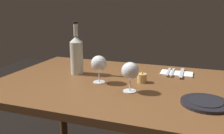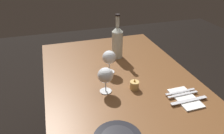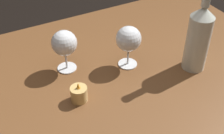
{
  "view_description": "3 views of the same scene",
  "coord_description": "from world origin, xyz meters",
  "px_view_note": "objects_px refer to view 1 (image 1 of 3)",
  "views": [
    {
      "loc": [
        0.42,
        -1.22,
        1.16
      ],
      "look_at": [
        -0.02,
        0.02,
        0.82
      ],
      "focal_mm": 39.34,
      "sensor_mm": 36.0,
      "label": 1
    },
    {
      "loc": [
        1.06,
        -0.37,
        1.44
      ],
      "look_at": [
        -0.04,
        -0.04,
        0.8
      ],
      "focal_mm": 34.34,
      "sensor_mm": 36.0,
      "label": 2
    },
    {
      "loc": [
        0.37,
        0.68,
        1.4
      ],
      "look_at": [
        0.01,
        0.0,
        0.79
      ],
      "focal_mm": 48.84,
      "sensor_mm": 36.0,
      "label": 3
    }
  ],
  "objects_px": {
    "wine_bottle": "(77,54)",
    "folded_napkin": "(177,73)",
    "wine_glass_right": "(99,64)",
    "votive_candle": "(142,78)",
    "wine_glass_left": "(130,71)",
    "fork_outer": "(168,72)",
    "table_knife": "(182,73)",
    "fork_inner": "(172,72)",
    "dinner_plate": "(205,103)"
  },
  "relations": [
    {
      "from": "votive_candle",
      "to": "dinner_plate",
      "type": "bearing_deg",
      "value": -32.34
    },
    {
      "from": "dinner_plate",
      "to": "fork_outer",
      "type": "bearing_deg",
      "value": 116.15
    },
    {
      "from": "wine_bottle",
      "to": "dinner_plate",
      "type": "bearing_deg",
      "value": -17.91
    },
    {
      "from": "wine_glass_right",
      "to": "folded_napkin",
      "type": "height_order",
      "value": "wine_glass_right"
    },
    {
      "from": "folded_napkin",
      "to": "fork_inner",
      "type": "xyz_separation_m",
      "value": [
        -0.03,
        0.0,
        0.01
      ]
    },
    {
      "from": "wine_glass_left",
      "to": "dinner_plate",
      "type": "relative_size",
      "value": 0.71
    },
    {
      "from": "wine_bottle",
      "to": "wine_glass_left",
      "type": "bearing_deg",
      "value": -26.48
    },
    {
      "from": "votive_candle",
      "to": "table_knife",
      "type": "height_order",
      "value": "votive_candle"
    },
    {
      "from": "dinner_plate",
      "to": "votive_candle",
      "type": "bearing_deg",
      "value": 147.66
    },
    {
      "from": "wine_glass_right",
      "to": "fork_inner",
      "type": "height_order",
      "value": "wine_glass_right"
    },
    {
      "from": "fork_inner",
      "to": "dinner_plate",
      "type": "bearing_deg",
      "value": -66.58
    },
    {
      "from": "wine_glass_right",
      "to": "fork_outer",
      "type": "xyz_separation_m",
      "value": [
        0.33,
        0.31,
        -0.09
      ]
    },
    {
      "from": "wine_glass_left",
      "to": "wine_glass_right",
      "type": "bearing_deg",
      "value": 158.27
    },
    {
      "from": "dinner_plate",
      "to": "fork_inner",
      "type": "distance_m",
      "value": 0.47
    },
    {
      "from": "wine_bottle",
      "to": "table_knife",
      "type": "relative_size",
      "value": 1.51
    },
    {
      "from": "votive_candle",
      "to": "fork_inner",
      "type": "distance_m",
      "value": 0.27
    },
    {
      "from": "wine_glass_left",
      "to": "folded_napkin",
      "type": "xyz_separation_m",
      "value": [
        0.19,
        0.39,
        -0.1
      ]
    },
    {
      "from": "fork_inner",
      "to": "votive_candle",
      "type": "bearing_deg",
      "value": -121.68
    },
    {
      "from": "fork_outer",
      "to": "wine_bottle",
      "type": "bearing_deg",
      "value": -159.92
    },
    {
      "from": "votive_candle",
      "to": "folded_napkin",
      "type": "relative_size",
      "value": 0.35
    },
    {
      "from": "wine_glass_left",
      "to": "wine_glass_right",
      "type": "relative_size",
      "value": 0.99
    },
    {
      "from": "table_knife",
      "to": "wine_glass_left",
      "type": "bearing_deg",
      "value": -119.26
    },
    {
      "from": "dinner_plate",
      "to": "table_knife",
      "type": "bearing_deg",
      "value": 107.0
    },
    {
      "from": "table_knife",
      "to": "fork_inner",
      "type": "bearing_deg",
      "value": 180.0
    },
    {
      "from": "votive_candle",
      "to": "wine_glass_right",
      "type": "bearing_deg",
      "value": -159.1
    },
    {
      "from": "dinner_plate",
      "to": "fork_outer",
      "type": "distance_m",
      "value": 0.48
    },
    {
      "from": "wine_glass_right",
      "to": "dinner_plate",
      "type": "xyz_separation_m",
      "value": [
        0.55,
        -0.12,
        -0.1
      ]
    },
    {
      "from": "wine_glass_right",
      "to": "dinner_plate",
      "type": "height_order",
      "value": "wine_glass_right"
    },
    {
      "from": "wine_glass_left",
      "to": "wine_glass_right",
      "type": "height_order",
      "value": "wine_glass_right"
    },
    {
      "from": "wine_glass_right",
      "to": "fork_outer",
      "type": "relative_size",
      "value": 0.83
    },
    {
      "from": "wine_glass_right",
      "to": "wine_glass_left",
      "type": "bearing_deg",
      "value": -21.73
    },
    {
      "from": "votive_candle",
      "to": "dinner_plate",
      "type": "distance_m",
      "value": 0.39
    },
    {
      "from": "dinner_plate",
      "to": "folded_napkin",
      "type": "height_order",
      "value": "dinner_plate"
    },
    {
      "from": "wine_glass_left",
      "to": "wine_glass_right",
      "type": "xyz_separation_m",
      "value": [
        -0.2,
        0.08,
        0.0
      ]
    },
    {
      "from": "wine_bottle",
      "to": "folded_napkin",
      "type": "height_order",
      "value": "wine_bottle"
    },
    {
      "from": "wine_glass_right",
      "to": "fork_outer",
      "type": "height_order",
      "value": "wine_glass_right"
    },
    {
      "from": "wine_glass_right",
      "to": "wine_bottle",
      "type": "distance_m",
      "value": 0.23
    },
    {
      "from": "wine_bottle",
      "to": "dinner_plate",
      "type": "distance_m",
      "value": 0.79
    },
    {
      "from": "fork_inner",
      "to": "fork_outer",
      "type": "relative_size",
      "value": 1.0
    },
    {
      "from": "wine_glass_right",
      "to": "fork_inner",
      "type": "distance_m",
      "value": 0.48
    },
    {
      "from": "folded_napkin",
      "to": "fork_outer",
      "type": "xyz_separation_m",
      "value": [
        -0.05,
        0.0,
        0.01
      ]
    },
    {
      "from": "fork_outer",
      "to": "dinner_plate",
      "type": "bearing_deg",
      "value": -63.85
    },
    {
      "from": "wine_bottle",
      "to": "folded_napkin",
      "type": "bearing_deg",
      "value": 18.47
    },
    {
      "from": "wine_glass_left",
      "to": "votive_candle",
      "type": "distance_m",
      "value": 0.18
    },
    {
      "from": "table_knife",
      "to": "votive_candle",
      "type": "bearing_deg",
      "value": -130.73
    },
    {
      "from": "votive_candle",
      "to": "fork_inner",
      "type": "height_order",
      "value": "votive_candle"
    },
    {
      "from": "wine_glass_right",
      "to": "votive_candle",
      "type": "xyz_separation_m",
      "value": [
        0.22,
        0.08,
        -0.08
      ]
    },
    {
      "from": "wine_glass_left",
      "to": "folded_napkin",
      "type": "distance_m",
      "value": 0.44
    },
    {
      "from": "wine_glass_left",
      "to": "folded_napkin",
      "type": "height_order",
      "value": "wine_glass_left"
    },
    {
      "from": "wine_glass_left",
      "to": "dinner_plate",
      "type": "bearing_deg",
      "value": -7.26
    }
  ]
}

